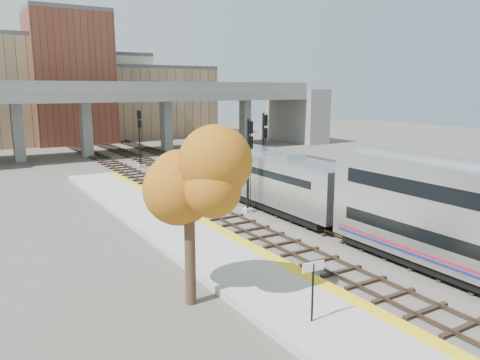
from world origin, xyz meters
TOP-DOWN VIEW (x-y plane):
  - ground at (0.00, 0.00)m, footprint 160.00×160.00m
  - platform at (-7.25, 0.00)m, footprint 4.50×60.00m
  - yellow_strip at (-5.35, 0.00)m, footprint 0.70×60.00m
  - tracks at (0.93, 12.50)m, footprint 10.70×95.00m
  - overpass at (4.92, 45.00)m, footprint 54.00×12.00m
  - buildings_far at (1.26, 66.57)m, footprint 43.00×21.00m
  - parking_lot at (14.00, 28.00)m, footprint 14.00×18.00m
  - locomotive at (1.00, 12.74)m, footprint 3.02×19.05m
  - signal_mast_near at (-1.10, 10.73)m, footprint 0.60×0.64m
  - signal_mast_mid at (3.00, 14.90)m, footprint 0.60×0.64m
  - signal_mast_far at (-1.10, 33.19)m, footprint 0.60×0.64m
  - station_sign at (-7.92, -4.40)m, footprint 0.90×0.13m
  - tree at (-10.76, -0.15)m, footprint 3.60×3.60m
  - car_a at (10.91, 26.17)m, footprint 2.08×3.33m
  - car_b at (13.93, 25.68)m, footprint 3.21×3.86m
  - car_c at (15.90, 31.89)m, footprint 3.24×4.58m

SIDE VIEW (x-z plane):
  - ground at x=0.00m, z-range 0.00..0.00m
  - parking_lot at x=14.00m, z-range 0.00..0.04m
  - tracks at x=0.93m, z-range -0.05..0.20m
  - platform at x=-7.25m, z-range 0.00..0.35m
  - yellow_strip at x=-5.35m, z-range 0.35..0.36m
  - car_a at x=10.91m, z-range 0.04..1.10m
  - car_c at x=15.90m, z-range 0.04..1.27m
  - car_b at x=13.93m, z-range 0.04..1.28m
  - station_sign at x=-7.92m, z-range 0.84..3.12m
  - locomotive at x=1.00m, z-range 0.23..4.33m
  - signal_mast_far at x=-1.10m, z-range -0.16..6.21m
  - signal_mast_near at x=-1.10m, z-range -0.11..6.51m
  - signal_mast_mid at x=3.00m, z-range -0.09..6.65m
  - tree at x=-10.76m, z-range 1.71..8.76m
  - overpass at x=4.92m, z-range 1.06..10.56m
  - buildings_far at x=1.26m, z-range -2.42..18.18m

